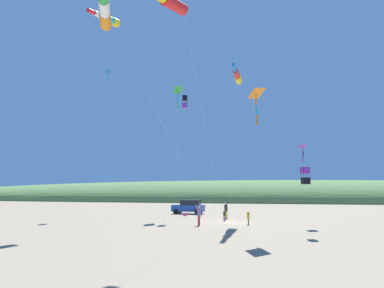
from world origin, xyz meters
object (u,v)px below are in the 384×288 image
Objects in this scene: person_child_grey_jacket at (224,214)px; kite_box_long_streamer_right at (185,102)px; person_bystander_far at (248,217)px; cooler_box at (185,214)px; person_adult_flyer at (226,209)px; kite_windsock_green_low_center at (237,76)px; person_child_green_jacket at (199,214)px; kite_windsock_long_streamer_left at (108,19)px; kite_box_yellow_midlevel at (305,176)px; kite_delta_purple_drifting at (255,94)px; parked_car at (189,207)px; kite_delta_red_high_left at (109,72)px; kite_delta_blue_topmost at (302,146)px; kite_delta_black_fish_shape at (177,90)px; kite_windsock_checkered_midright at (104,4)px.

kite_box_long_streamer_right is at bearing -108.25° from person_child_grey_jacket.
cooler_box is at bearing -136.03° from person_bystander_far.
person_adult_flyer is 0.12× the size of kite_windsock_green_low_center.
person_child_green_jacket is 20.50m from kite_windsock_long_streamer_left.
kite_box_yellow_midlevel is (8.65, 6.72, 3.49)m from person_child_grey_jacket.
person_child_grey_jacket is 14.09m from kite_delta_purple_drifting.
parked_car is at bearing -140.64° from kite_windsock_green_low_center.
kite_delta_red_high_left reaches higher than kite_box_long_streamer_right.
kite_delta_purple_drifting is (18.05, 8.98, 9.22)m from parked_car.
kite_delta_blue_topmost is 9.02m from kite_delta_purple_drifting.
kite_box_yellow_midlevel is at bearing 31.65° from person_adult_flyer.
kite_windsock_long_streamer_left is 11.95m from kite_delta_black_fish_shape.
kite_delta_red_high_left reaches higher than person_child_green_jacket.
person_bystander_far is 0.20× the size of kite_box_yellow_midlevel.
kite_windsock_long_streamer_left is 1.26× the size of kite_windsock_green_low_center.
kite_windsock_checkered_midright is at bearing -38.33° from person_bystander_far.
kite_delta_black_fish_shape is at bearing -17.01° from cooler_box.
kite_windsock_long_streamer_left is 1.91× the size of kite_delta_purple_drifting.
kite_delta_purple_drifting is (2.44, 13.64, -9.31)m from kite_windsock_long_streamer_left.
person_adult_flyer reaches higher than parked_car.
kite_box_yellow_midlevel is at bearing 47.28° from kite_delta_black_fish_shape.
person_child_green_jacket is 0.11× the size of kite_windsock_green_low_center.
cooler_box is 0.34× the size of person_child_green_jacket.
kite_delta_blue_topmost is (-0.54, 5.13, 6.54)m from person_bystander_far.
kite_delta_black_fish_shape is (-1.57, -1.36, 2.10)m from kite_box_long_streamer_right.
person_bystander_far is at bearing 43.97° from cooler_box.
kite_box_yellow_midlevel is (1.26, 16.96, -15.31)m from kite_windsock_long_streamer_left.
person_adult_flyer is 15.58m from kite_delta_purple_drifting.
kite_delta_purple_drifting is at bearing 26.46° from parked_car.
kite_box_long_streamer_right is at bearing 147.94° from kite_windsock_long_streamer_left.
cooler_box is at bearing -168.72° from kite_box_long_streamer_right.
kite_box_long_streamer_right reaches higher than cooler_box.
parked_car is 13.19m from person_child_green_jacket.
person_child_green_jacket is 16.98m from kite_delta_black_fish_shape.
person_bystander_far is at bearing 39.79° from person_child_grey_jacket.
kite_delta_blue_topmost is 10.20m from kite_windsock_green_low_center.
kite_delta_red_high_left reaches higher than person_adult_flyer.
kite_box_yellow_midlevel is 18.56m from kite_windsock_checkered_midright.
kite_delta_red_high_left is at bearing -101.02° from person_child_grey_jacket.
person_adult_flyer is at bearing 164.84° from person_child_green_jacket.
person_child_green_jacket is at bearing -78.04° from kite_delta_blue_topmost.
cooler_box is at bearing -118.09° from person_adult_flyer.
kite_windsock_checkered_midright is at bearing -2.53° from parked_car.
kite_windsock_checkered_midright is (4.62, -9.99, 5.57)m from kite_delta_purple_drifting.
person_bystander_far is 26.31m from kite_delta_red_high_left.
person_child_green_jacket is 0.30× the size of kite_box_yellow_midlevel.
parked_car is 3.58× the size of person_bystander_far.
kite_box_yellow_midlevel is at bearing 85.76° from kite_windsock_long_streamer_left.
kite_delta_black_fish_shape is (-11.75, -12.72, 11.47)m from kite_box_yellow_midlevel.
kite_delta_blue_topmost is at bearing 171.78° from kite_box_yellow_midlevel.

